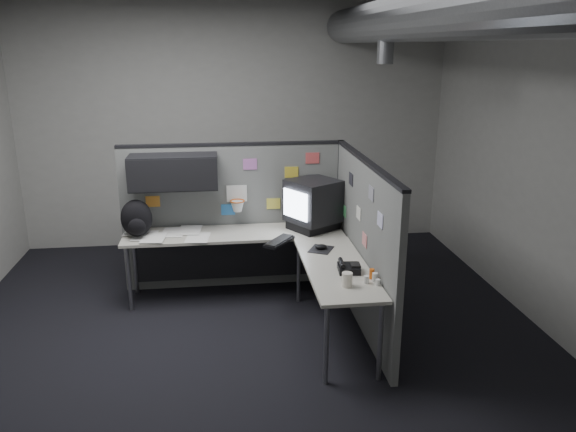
{
  "coord_description": "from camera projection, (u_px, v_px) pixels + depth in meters",
  "views": [
    {
      "loc": [
        -0.24,
        -4.66,
        2.63
      ],
      "look_at": [
        0.4,
        0.35,
        1.08
      ],
      "focal_mm": 35.0,
      "sensor_mm": 36.0,
      "label": 1
    }
  ],
  "objects": [
    {
      "name": "backpack",
      "position": [
        137.0,
        219.0,
        5.74
      ],
      "size": [
        0.36,
        0.34,
        0.39
      ],
      "rotation": [
        0.0,
        0.0,
        -0.21
      ],
      "color": "black",
      "rests_on": "desk"
    },
    {
      "name": "mouse",
      "position": [
        321.0,
        248.0,
        5.42
      ],
      "size": [
        0.29,
        0.31,
        0.05
      ],
      "rotation": [
        0.0,
        0.0,
        0.31
      ],
      "color": "black",
      "rests_on": "desk"
    },
    {
      "name": "monitor",
      "position": [
        313.0,
        204.0,
        5.96
      ],
      "size": [
        0.65,
        0.65,
        0.54
      ],
      "rotation": [
        0.0,
        0.0,
        -0.22
      ],
      "color": "black",
      "rests_on": "desk"
    },
    {
      "name": "phone",
      "position": [
        348.0,
        268.0,
        4.89
      ],
      "size": [
        0.2,
        0.22,
        0.1
      ],
      "rotation": [
        0.0,
        0.0,
        -0.26
      ],
      "color": "black",
      "rests_on": "desk"
    },
    {
      "name": "room",
      "position": [
        312.0,
        111.0,
        4.68
      ],
      "size": [
        5.62,
        5.62,
        3.22
      ],
      "color": "black",
      "rests_on": "ground"
    },
    {
      "name": "desk",
      "position": [
        259.0,
        251.0,
        5.72
      ],
      "size": [
        2.31,
        2.11,
        0.73
      ],
      "color": "#B6B3A4",
      "rests_on": "ground"
    },
    {
      "name": "keyboard",
      "position": [
        279.0,
        241.0,
        5.61
      ],
      "size": [
        0.35,
        0.41,
        0.04
      ],
      "rotation": [
        0.0,
        0.0,
        0.16
      ],
      "color": "black",
      "rests_on": "desk"
    },
    {
      "name": "partition_right",
      "position": [
        363.0,
        244.0,
        5.32
      ],
      "size": [
        0.07,
        2.23,
        1.63
      ],
      "color": "slate",
      "rests_on": "ground"
    },
    {
      "name": "papers",
      "position": [
        166.0,
        234.0,
        5.85
      ],
      "size": [
        0.91,
        0.61,
        0.02
      ],
      "rotation": [
        0.0,
        0.0,
        -0.1
      ],
      "color": "white",
      "rests_on": "desk"
    },
    {
      "name": "cup",
      "position": [
        347.0,
        280.0,
        4.58
      ],
      "size": [
        0.09,
        0.09,
        0.12
      ],
      "primitive_type": "cylinder",
      "rotation": [
        0.0,
        0.0,
        -0.04
      ],
      "color": "silver",
      "rests_on": "desk"
    },
    {
      "name": "bottles",
      "position": [
        373.0,
        277.0,
        4.68
      ],
      "size": [
        0.14,
        0.2,
        0.09
      ],
      "rotation": [
        0.0,
        0.0,
        -0.38
      ],
      "color": "silver",
      "rests_on": "desk"
    },
    {
      "name": "partition_back",
      "position": [
        218.0,
        202.0,
        6.07
      ],
      "size": [
        2.44,
        0.42,
        1.63
      ],
      "color": "slate",
      "rests_on": "ground"
    }
  ]
}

